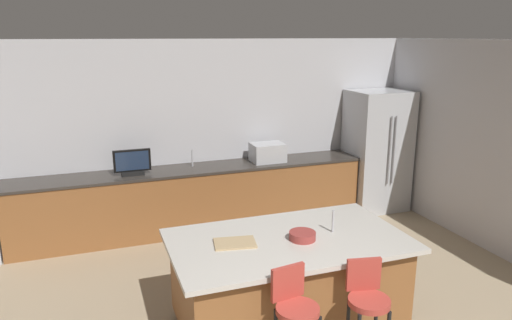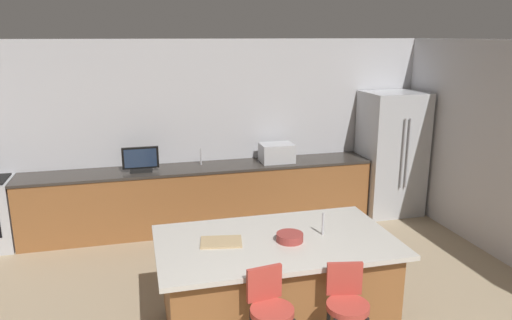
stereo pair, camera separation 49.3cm
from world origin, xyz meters
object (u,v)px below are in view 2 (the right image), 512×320
Objects in this scene: microwave at (277,153)px; bar_stool_left at (270,320)px; fruit_bowl at (290,237)px; refrigerator at (391,153)px; bar_stool_right at (346,314)px; tv_monitor at (141,161)px; cutting_board at (221,242)px; kitchen_island at (276,282)px.

microwave reaches higher than bar_stool_left.
microwave is at bearing 75.71° from fruit_bowl.
fruit_bowl is at bearing -133.99° from refrigerator.
fruit_bowl is (-0.68, -2.69, -0.12)m from microwave.
microwave is at bearing 93.62° from bar_stool_right.
tv_monitor reaches higher than microwave.
cutting_board is at bearing -75.43° from tv_monitor.
kitchen_island is at bearing 61.87° from bar_stool_left.
refrigerator reaches higher than kitchen_island.
bar_stool_left is at bearing -172.88° from bar_stool_right.
kitchen_island is 2.21× the size of bar_stool_left.
bar_stool_left is at bearing -109.62° from kitchen_island.
fruit_bowl is (-0.22, 0.78, 0.35)m from bar_stool_right.
refrigerator reaches higher than microwave.
refrigerator is 5.08× the size of cutting_board.
microwave reaches higher than kitchen_island.
kitchen_island is 4.52× the size of tv_monitor.
microwave is 1.28× the size of cutting_board.
bar_stool_left is 4.03× the size of fruit_bowl.
microwave reaches higher than cutting_board.
cutting_board is at bearing -116.91° from microwave.
fruit_bowl is (0.11, -0.06, 0.48)m from kitchen_island.
bar_stool_right is at bearing -124.13° from refrigerator.
fruit_bowl is (-2.52, -2.61, -0.01)m from refrigerator.
kitchen_island is at bearing 150.91° from fruit_bowl.
bar_stool_right and fruit_bowl have the same top height.
refrigerator is 7.68× the size of fruit_bowl.
bar_stool_left is at bearing -107.52° from microwave.
bar_stool_left is (-2.92, -3.35, -0.35)m from refrigerator.
bar_stool_left is at bearing -131.09° from refrigerator.
cutting_board is at bearing 169.26° from fruit_bowl.
fruit_bowl is 0.66× the size of cutting_board.
microwave is 1.93× the size of fruit_bowl.
tv_monitor reaches higher than bar_stool_right.
bar_stool_left is 2.67× the size of cutting_board.
bar_stool_left is at bearing -118.34° from fruit_bowl.
tv_monitor reaches higher than bar_stool_left.
tv_monitor is at bearing 179.69° from refrigerator.
bar_stool_left is (-0.28, -0.80, 0.14)m from kitchen_island.
refrigerator is 4.11m from bar_stool_right.
refrigerator is 1.84m from microwave.
cutting_board is (-1.30, -2.57, -0.15)m from microwave.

